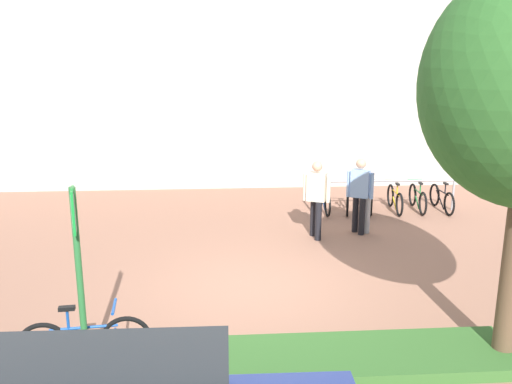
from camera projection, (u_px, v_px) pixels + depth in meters
ground_plane at (252, 289)px, 9.12m from camera, size 60.00×60.00×0.00m
building_facade at (234, 19)px, 15.70m from camera, size 28.00×1.20×10.00m
planter_strip at (248, 362)px, 6.79m from camera, size 7.00×1.10×0.16m
parking_sign_post at (78, 255)px, 6.29m from camera, size 0.11×0.36×2.42m
bike_at_sign at (85, 342)px, 6.75m from camera, size 1.68×0.42×0.86m
bike_rack_cluster at (383, 198)px, 13.80m from camera, size 3.76×1.70×0.83m
bollard_steel at (367, 214)px, 12.02m from camera, size 0.16×0.16×0.90m
person_shirt_blue at (360, 191)px, 11.86m from camera, size 0.55×0.40×1.72m
person_casual_tan at (316, 195)px, 11.55m from camera, size 0.56×0.46×1.72m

